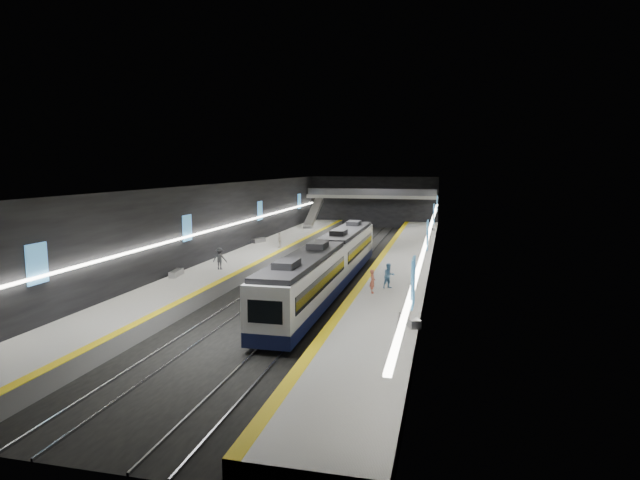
% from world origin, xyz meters
% --- Properties ---
extents(ground, '(70.00, 70.00, 0.00)m').
position_xyz_m(ground, '(0.00, 0.00, 0.00)').
color(ground, black).
rests_on(ground, ground).
extents(ceiling, '(20.00, 70.00, 0.04)m').
position_xyz_m(ceiling, '(0.00, 0.00, 8.00)').
color(ceiling, beige).
rests_on(ceiling, wall_left).
extents(wall_left, '(0.04, 70.00, 8.00)m').
position_xyz_m(wall_left, '(-10.00, 0.00, 4.00)').
color(wall_left, black).
rests_on(wall_left, ground).
extents(wall_right, '(0.04, 70.00, 8.00)m').
position_xyz_m(wall_right, '(10.00, 0.00, 4.00)').
color(wall_right, black).
rests_on(wall_right, ground).
extents(wall_back, '(20.00, 0.04, 8.00)m').
position_xyz_m(wall_back, '(0.00, 35.00, 4.00)').
color(wall_back, black).
rests_on(wall_back, ground).
extents(wall_front, '(20.00, 0.04, 8.00)m').
position_xyz_m(wall_front, '(0.00, -35.00, 4.00)').
color(wall_front, black).
rests_on(wall_front, ground).
extents(platform_left, '(5.00, 70.00, 1.00)m').
position_xyz_m(platform_left, '(-7.50, 0.00, 0.50)').
color(platform_left, slate).
rests_on(platform_left, ground).
extents(tile_surface_left, '(5.00, 70.00, 0.02)m').
position_xyz_m(tile_surface_left, '(-7.50, 0.00, 1.01)').
color(tile_surface_left, '#A8A8A3').
rests_on(tile_surface_left, platform_left).
extents(tactile_strip_left, '(0.60, 70.00, 0.02)m').
position_xyz_m(tactile_strip_left, '(-5.30, 0.00, 1.02)').
color(tactile_strip_left, yellow).
rests_on(tactile_strip_left, platform_left).
extents(platform_right, '(5.00, 70.00, 1.00)m').
position_xyz_m(platform_right, '(7.50, 0.00, 0.50)').
color(platform_right, slate).
rests_on(platform_right, ground).
extents(tile_surface_right, '(5.00, 70.00, 0.02)m').
position_xyz_m(tile_surface_right, '(7.50, 0.00, 1.01)').
color(tile_surface_right, '#A8A8A3').
rests_on(tile_surface_right, platform_right).
extents(tactile_strip_right, '(0.60, 70.00, 0.02)m').
position_xyz_m(tactile_strip_right, '(5.30, 0.00, 1.02)').
color(tactile_strip_right, yellow).
rests_on(tactile_strip_right, platform_right).
extents(rails, '(6.52, 70.00, 0.12)m').
position_xyz_m(rails, '(-0.00, 0.00, 0.06)').
color(rails, gray).
rests_on(rails, ground).
extents(train, '(2.69, 30.04, 3.60)m').
position_xyz_m(train, '(2.50, -8.89, 2.20)').
color(train, '#10153A').
rests_on(train, ground).
extents(ad_posters, '(19.94, 53.50, 2.20)m').
position_xyz_m(ad_posters, '(-0.00, 1.00, 4.50)').
color(ad_posters, '#428BC6').
rests_on(ad_posters, wall_left).
extents(cove_light_left, '(0.25, 68.60, 0.12)m').
position_xyz_m(cove_light_left, '(-9.80, 0.00, 3.80)').
color(cove_light_left, white).
rests_on(cove_light_left, wall_left).
extents(cove_light_right, '(0.25, 68.60, 0.12)m').
position_xyz_m(cove_light_right, '(9.80, 0.00, 3.80)').
color(cove_light_right, white).
rests_on(cove_light_right, wall_right).
extents(mezzanine_bridge, '(20.00, 3.00, 1.50)m').
position_xyz_m(mezzanine_bridge, '(0.00, 32.93, 5.04)').
color(mezzanine_bridge, gray).
rests_on(mezzanine_bridge, wall_left).
extents(escalator, '(1.20, 7.50, 3.92)m').
position_xyz_m(escalator, '(-7.50, 26.00, 2.90)').
color(escalator, '#99999E').
rests_on(escalator, platform_left).
extents(bench_left_near, '(0.85, 2.05, 0.49)m').
position_xyz_m(bench_left_near, '(-9.43, -11.02, 1.24)').
color(bench_left_near, '#99999E').
rests_on(bench_left_near, platform_left).
extents(bench_left_far, '(1.13, 2.10, 0.49)m').
position_xyz_m(bench_left_far, '(-9.50, 8.19, 1.25)').
color(bench_left_far, '#99999E').
rests_on(bench_left_far, platform_left).
extents(bench_right_near, '(1.35, 2.05, 0.49)m').
position_xyz_m(bench_right_near, '(9.50, -19.88, 1.25)').
color(bench_right_near, '#99999E').
rests_on(bench_right_near, platform_right).
extents(bench_right_far, '(0.58, 1.84, 0.45)m').
position_xyz_m(bench_right_far, '(9.50, 24.92, 1.22)').
color(bench_right_far, '#99999E').
rests_on(bench_right_far, platform_right).
extents(passenger_right_a, '(0.50, 0.66, 1.63)m').
position_xyz_m(passenger_right_a, '(6.49, -13.08, 1.81)').
color(passenger_right_a, '#D3684E').
rests_on(passenger_right_a, platform_right).
extents(passenger_right_b, '(1.11, 1.08, 1.80)m').
position_xyz_m(passenger_right_b, '(7.43, -11.39, 1.90)').
color(passenger_right_b, '#5286B3').
rests_on(passenger_right_b, platform_right).
extents(passenger_left_a, '(0.51, 1.01, 1.65)m').
position_xyz_m(passenger_left_a, '(-5.97, 5.08, 1.83)').
color(passenger_left_a, '#BCB6AC').
rests_on(passenger_left_a, platform_left).
extents(passenger_left_b, '(1.26, 0.80, 1.85)m').
position_xyz_m(passenger_left_b, '(-7.20, -7.65, 1.93)').
color(passenger_left_b, '#414349').
rests_on(passenger_left_b, platform_left).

